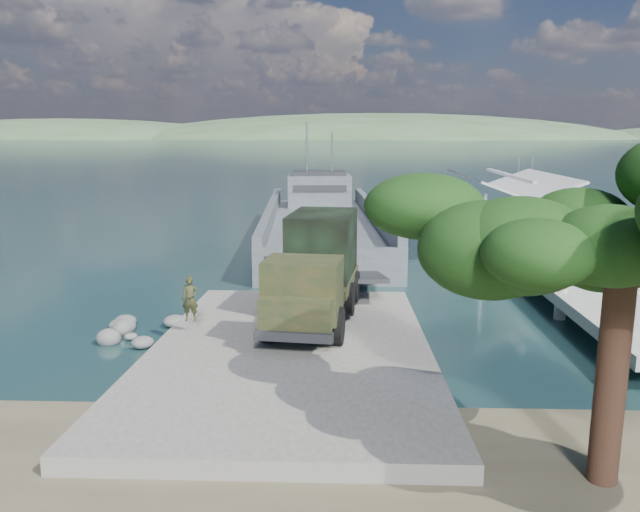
{
  "coord_description": "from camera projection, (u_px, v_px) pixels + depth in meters",
  "views": [
    {
      "loc": [
        1.82,
        -22.67,
        8.18
      ],
      "look_at": [
        0.78,
        6.0,
        2.34
      ],
      "focal_mm": 35.0,
      "sensor_mm": 36.0,
      "label": 1
    }
  ],
  "objects": [
    {
      "name": "ground",
      "position": [
        294.0,
        347.0,
        23.9
      ],
      "size": [
        1400.0,
        1400.0,
        0.0
      ],
      "primitive_type": "plane",
      "color": "#1A3F3F",
      "rests_on": "ground"
    },
    {
      "name": "boat_ramp",
      "position": [
        292.0,
        350.0,
        22.87
      ],
      "size": [
        10.0,
        18.0,
        0.5
      ],
      "primitive_type": "cube",
      "color": "slate",
      "rests_on": "ground"
    },
    {
      "name": "shoreline_rocks",
      "position": [
        138.0,
        340.0,
        24.61
      ],
      "size": [
        3.2,
        5.6,
        0.9
      ],
      "primitive_type": null,
      "color": "slate",
      "rests_on": "ground"
    },
    {
      "name": "distant_headlands",
      "position": [
        396.0,
        139.0,
        570.51
      ],
      "size": [
        1000.0,
        240.0,
        48.0
      ],
      "primitive_type": null,
      "color": "#3A5334",
      "rests_on": "ground"
    },
    {
      "name": "pier",
      "position": [
        510.0,
        230.0,
        41.49
      ],
      "size": [
        6.4,
        44.0,
        6.1
      ],
      "color": "gray",
      "rests_on": "ground"
    },
    {
      "name": "landing_craft",
      "position": [
        322.0,
        232.0,
        46.0
      ],
      "size": [
        9.87,
        32.53,
        9.55
      ],
      "rotation": [
        0.0,
        0.0,
        0.06
      ],
      "color": "#454C52",
      "rests_on": "ground"
    },
    {
      "name": "military_truck",
      "position": [
        317.0,
        268.0,
        25.56
      ],
      "size": [
        3.84,
        9.29,
        4.19
      ],
      "rotation": [
        0.0,
        0.0,
        -0.12
      ],
      "color": "black",
      "rests_on": "boat_ramp"
    },
    {
      "name": "soldier",
      "position": [
        191.0,
        309.0,
        24.1
      ],
      "size": [
        0.66,
        0.45,
        1.76
      ],
      "primitive_type": "imported",
      "rotation": [
        0.0,
        0.0,
        0.04
      ],
      "color": "#1E311B",
      "rests_on": "boat_ramp"
    },
    {
      "name": "sailboat_near",
      "position": [
        515.0,
        227.0,
        51.04
      ],
      "size": [
        1.82,
        5.14,
        6.15
      ],
      "rotation": [
        0.0,
        0.0,
        0.07
      ],
      "color": "silver",
      "rests_on": "ground"
    },
    {
      "name": "sailboat_far",
      "position": [
        529.0,
        218.0,
        56.54
      ],
      "size": [
        1.58,
        4.88,
        5.89
      ],
      "rotation": [
        0.0,
        0.0,
        -0.04
      ],
      "color": "silver",
      "rests_on": "ground"
    },
    {
      "name": "overhang_tree",
      "position": [
        590.0,
        226.0,
        13.47
      ],
      "size": [
        8.42,
        7.76,
        7.65
      ],
      "color": "#362015",
      "rests_on": "ground"
    }
  ]
}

